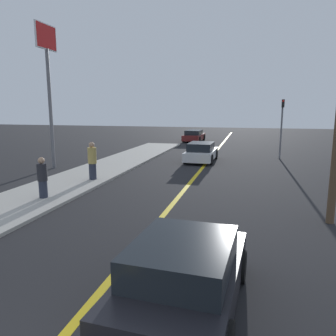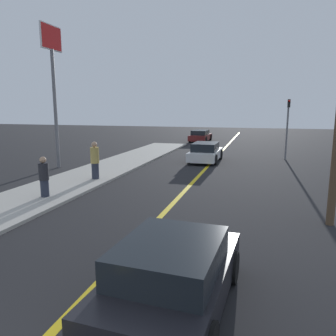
{
  "view_description": "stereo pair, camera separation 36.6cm",
  "coord_description": "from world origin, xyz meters",
  "px_view_note": "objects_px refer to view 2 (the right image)",
  "views": [
    {
      "loc": [
        2.74,
        -1.65,
        3.57
      ],
      "look_at": [
        -0.26,
        10.24,
        1.32
      ],
      "focal_mm": 35.0,
      "sensor_mm": 36.0,
      "label": 1
    },
    {
      "loc": [
        3.09,
        -1.55,
        3.57
      ],
      "look_at": [
        -0.26,
        10.24,
        1.32
      ],
      "focal_mm": 35.0,
      "sensor_mm": 36.0,
      "label": 2
    }
  ],
  "objects_px": {
    "pedestrian_near_curb": "(44,177)",
    "pedestrian_mid_group": "(95,160)",
    "car_far_distant": "(200,136)",
    "roadside_sign": "(53,64)",
    "car_near_right_lane": "(172,275)",
    "car_ahead_center": "(206,152)",
    "traffic_light": "(287,123)"
  },
  "relations": [
    {
      "from": "pedestrian_near_curb",
      "to": "pedestrian_mid_group",
      "type": "height_order",
      "value": "pedestrian_mid_group"
    },
    {
      "from": "car_far_distant",
      "to": "roadside_sign",
      "type": "bearing_deg",
      "value": -105.09
    },
    {
      "from": "pedestrian_near_curb",
      "to": "roadside_sign",
      "type": "xyz_separation_m",
      "value": [
        -3.66,
        6.32,
        5.16
      ]
    },
    {
      "from": "car_near_right_lane",
      "to": "pedestrian_mid_group",
      "type": "bearing_deg",
      "value": 128.45
    },
    {
      "from": "pedestrian_near_curb",
      "to": "pedestrian_mid_group",
      "type": "xyz_separation_m",
      "value": [
        0.32,
        3.52,
        0.13
      ]
    },
    {
      "from": "car_ahead_center",
      "to": "pedestrian_near_curb",
      "type": "height_order",
      "value": "pedestrian_near_curb"
    },
    {
      "from": "pedestrian_near_curb",
      "to": "traffic_light",
      "type": "relative_size",
      "value": 0.38
    },
    {
      "from": "car_near_right_lane",
      "to": "traffic_light",
      "type": "relative_size",
      "value": 0.95
    },
    {
      "from": "roadside_sign",
      "to": "pedestrian_near_curb",
      "type": "bearing_deg",
      "value": -59.91
    },
    {
      "from": "pedestrian_mid_group",
      "to": "traffic_light",
      "type": "bearing_deg",
      "value": 46.18
    },
    {
      "from": "car_ahead_center",
      "to": "pedestrian_mid_group",
      "type": "xyz_separation_m",
      "value": [
        -4.24,
        -7.49,
        0.41
      ]
    },
    {
      "from": "pedestrian_mid_group",
      "to": "roadside_sign",
      "type": "height_order",
      "value": "roadside_sign"
    },
    {
      "from": "car_ahead_center",
      "to": "pedestrian_near_curb",
      "type": "xyz_separation_m",
      "value": [
        -4.56,
        -11.01,
        0.28
      ]
    },
    {
      "from": "pedestrian_mid_group",
      "to": "roadside_sign",
      "type": "xyz_separation_m",
      "value": [
        -3.98,
        2.79,
        5.03
      ]
    },
    {
      "from": "pedestrian_near_curb",
      "to": "roadside_sign",
      "type": "relative_size",
      "value": 0.19
    },
    {
      "from": "car_far_distant",
      "to": "pedestrian_mid_group",
      "type": "height_order",
      "value": "pedestrian_mid_group"
    },
    {
      "from": "car_ahead_center",
      "to": "traffic_light",
      "type": "xyz_separation_m",
      "value": [
        5.26,
        2.41,
        1.92
      ]
    },
    {
      "from": "roadside_sign",
      "to": "car_near_right_lane",
      "type": "bearing_deg",
      "value": -48.82
    },
    {
      "from": "car_far_distant",
      "to": "roadside_sign",
      "type": "relative_size",
      "value": 0.55
    },
    {
      "from": "car_ahead_center",
      "to": "traffic_light",
      "type": "bearing_deg",
      "value": 25.45
    },
    {
      "from": "pedestrian_mid_group",
      "to": "traffic_light",
      "type": "xyz_separation_m",
      "value": [
        9.5,
        9.9,
        1.51
      ]
    },
    {
      "from": "car_ahead_center",
      "to": "car_far_distant",
      "type": "bearing_deg",
      "value": 102.54
    },
    {
      "from": "car_near_right_lane",
      "to": "roadside_sign",
      "type": "xyz_separation_m",
      "value": [
        -10.37,
        11.85,
        5.42
      ]
    },
    {
      "from": "car_ahead_center",
      "to": "pedestrian_near_curb",
      "type": "distance_m",
      "value": 11.92
    },
    {
      "from": "car_ahead_center",
      "to": "car_far_distant",
      "type": "relative_size",
      "value": 0.92
    },
    {
      "from": "car_near_right_lane",
      "to": "traffic_light",
      "type": "bearing_deg",
      "value": 83.95
    },
    {
      "from": "car_ahead_center",
      "to": "pedestrian_mid_group",
      "type": "bearing_deg",
      "value": -118.69
    },
    {
      "from": "car_far_distant",
      "to": "roadside_sign",
      "type": "distance_m",
      "value": 19.59
    },
    {
      "from": "traffic_light",
      "to": "roadside_sign",
      "type": "height_order",
      "value": "roadside_sign"
    },
    {
      "from": "car_far_distant",
      "to": "traffic_light",
      "type": "relative_size",
      "value": 1.09
    },
    {
      "from": "car_near_right_lane",
      "to": "pedestrian_near_curb",
      "type": "relative_size",
      "value": 2.47
    },
    {
      "from": "car_ahead_center",
      "to": "roadside_sign",
      "type": "height_order",
      "value": "roadside_sign"
    }
  ]
}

